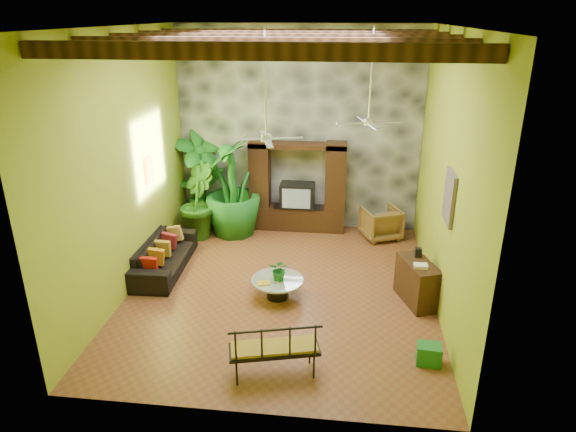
# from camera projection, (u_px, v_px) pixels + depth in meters

# --- Properties ---
(ground) EXTENTS (7.00, 7.00, 0.00)m
(ground) POSITION_uv_depth(u_px,v_px,m) (282.00, 289.00, 10.42)
(ground) COLOR brown
(ground) RESTS_ON ground
(ceiling) EXTENTS (6.00, 7.00, 0.02)m
(ceiling) POSITION_uv_depth(u_px,v_px,m) (280.00, 27.00, 8.56)
(ceiling) COLOR silver
(ceiling) RESTS_ON back_wall
(back_wall) EXTENTS (6.00, 0.02, 5.00)m
(back_wall) POSITION_uv_depth(u_px,v_px,m) (299.00, 130.00, 12.72)
(back_wall) COLOR #A5B629
(back_wall) RESTS_ON ground
(left_wall) EXTENTS (0.02, 7.00, 5.00)m
(left_wall) POSITION_uv_depth(u_px,v_px,m) (126.00, 165.00, 9.82)
(left_wall) COLOR #A5B629
(left_wall) RESTS_ON ground
(right_wall) EXTENTS (0.02, 7.00, 5.00)m
(right_wall) POSITION_uv_depth(u_px,v_px,m) (447.00, 176.00, 9.16)
(right_wall) COLOR #A5B629
(right_wall) RESTS_ON ground
(stone_accent_wall) EXTENTS (5.98, 0.10, 4.98)m
(stone_accent_wall) POSITION_uv_depth(u_px,v_px,m) (299.00, 131.00, 12.66)
(stone_accent_wall) COLOR #33353A
(stone_accent_wall) RESTS_ON ground
(ceiling_beams) EXTENTS (5.95, 5.36, 0.22)m
(ceiling_beams) POSITION_uv_depth(u_px,v_px,m) (280.00, 40.00, 8.65)
(ceiling_beams) COLOR #3F2214
(ceiling_beams) RESTS_ON ceiling
(entertainment_center) EXTENTS (2.40, 0.55, 2.30)m
(entertainment_center) POSITION_uv_depth(u_px,v_px,m) (297.00, 193.00, 12.95)
(entertainment_center) COLOR black
(entertainment_center) RESTS_ON ground
(ceiling_fan_front) EXTENTS (1.28, 1.28, 1.86)m
(ceiling_fan_front) POSITION_uv_depth(u_px,v_px,m) (266.00, 126.00, 8.81)
(ceiling_fan_front) COLOR silver
(ceiling_fan_front) RESTS_ON ceiling
(ceiling_fan_back) EXTENTS (1.28, 1.28, 1.86)m
(ceiling_fan_back) POSITION_uv_depth(u_px,v_px,m) (369.00, 112.00, 10.09)
(ceiling_fan_back) COLOR silver
(ceiling_fan_back) RESTS_ON ceiling
(wall_art_mask) EXTENTS (0.06, 0.32, 0.55)m
(wall_art_mask) POSITION_uv_depth(u_px,v_px,m) (149.00, 170.00, 10.88)
(wall_art_mask) COLOR gold
(wall_art_mask) RESTS_ON left_wall
(wall_art_painting) EXTENTS (0.06, 0.70, 0.90)m
(wall_art_painting) POSITION_uv_depth(u_px,v_px,m) (449.00, 198.00, 8.69)
(wall_art_painting) COLOR #2B639E
(wall_art_painting) RESTS_ON right_wall
(sofa) EXTENTS (1.00, 2.37, 0.68)m
(sofa) POSITION_uv_depth(u_px,v_px,m) (163.00, 255.00, 11.07)
(sofa) COLOR black
(sofa) RESTS_ON ground
(wicker_armchair) EXTENTS (1.11, 1.12, 0.79)m
(wicker_armchair) POSITION_uv_depth(u_px,v_px,m) (381.00, 223.00, 12.63)
(wicker_armchair) COLOR #965E36
(wicker_armchair) RESTS_ON ground
(tall_plant_a) EXTENTS (1.64, 1.52, 2.57)m
(tall_plant_a) POSITION_uv_depth(u_px,v_px,m) (202.00, 178.00, 13.11)
(tall_plant_a) COLOR #1B681D
(tall_plant_a) RESTS_ON ground
(tall_plant_b) EXTENTS (1.12, 1.24, 1.85)m
(tall_plant_b) POSITION_uv_depth(u_px,v_px,m) (197.00, 201.00, 12.53)
(tall_plant_b) COLOR #255C18
(tall_plant_b) RESTS_ON ground
(tall_plant_c) EXTENTS (1.42, 1.42, 2.50)m
(tall_plant_c) POSITION_uv_depth(u_px,v_px,m) (232.00, 186.00, 12.56)
(tall_plant_c) COLOR #1C6B20
(tall_plant_c) RESTS_ON ground
(coffee_table) EXTENTS (1.02, 1.02, 0.40)m
(coffee_table) POSITION_uv_depth(u_px,v_px,m) (277.00, 286.00, 10.01)
(coffee_table) COLOR black
(coffee_table) RESTS_ON ground
(centerpiece_plant) EXTENTS (0.45, 0.41, 0.43)m
(centerpiece_plant) POSITION_uv_depth(u_px,v_px,m) (280.00, 270.00, 9.85)
(centerpiece_plant) COLOR #1A641F
(centerpiece_plant) RESTS_ON coffee_table
(yellow_tray) EXTENTS (0.29, 0.25, 0.03)m
(yellow_tray) POSITION_uv_depth(u_px,v_px,m) (264.00, 283.00, 9.78)
(yellow_tray) COLOR yellow
(yellow_tray) RESTS_ON coffee_table
(iron_bench) EXTENTS (1.45, 0.83, 0.57)m
(iron_bench) POSITION_uv_depth(u_px,v_px,m) (273.00, 347.00, 7.69)
(iron_bench) COLOR black
(iron_bench) RESTS_ON ground
(side_console) EXTENTS (0.80, 1.15, 0.84)m
(side_console) POSITION_uv_depth(u_px,v_px,m) (417.00, 282.00, 9.80)
(side_console) COLOR #382011
(side_console) RESTS_ON ground
(green_bin) EXTENTS (0.40, 0.32, 0.33)m
(green_bin) POSITION_uv_depth(u_px,v_px,m) (429.00, 354.00, 8.15)
(green_bin) COLOR #1F7526
(green_bin) RESTS_ON ground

